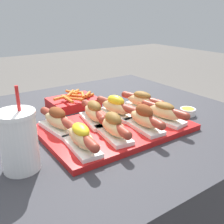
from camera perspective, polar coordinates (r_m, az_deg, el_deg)
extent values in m
cube|color=#333338|center=(1.12, -4.95, -18.25)|extent=(1.18, 0.97, 0.68)
cube|color=red|center=(0.87, 0.75, -3.41)|extent=(0.47, 0.32, 0.02)
cube|color=white|center=(0.73, -6.68, -7.41)|extent=(0.07, 0.16, 0.01)
ellipsoid|color=#DBB77A|center=(0.71, -6.77, -5.44)|extent=(0.06, 0.14, 0.04)
cylinder|color=maroon|center=(0.71, -6.80, -4.92)|extent=(0.04, 0.17, 0.03)
sphere|color=maroon|center=(0.64, -3.73, -7.86)|extent=(0.03, 0.03, 0.03)
sphere|color=maroon|center=(0.78, -9.29, -2.51)|extent=(0.03, 0.03, 0.03)
ellipsoid|color=yellow|center=(0.70, -6.85, -3.82)|extent=(0.05, 0.08, 0.03)
cube|color=white|center=(0.79, 0.24, -4.95)|extent=(0.08, 0.16, 0.01)
ellipsoid|color=#DBB77A|center=(0.77, 0.24, -3.09)|extent=(0.07, 0.14, 0.04)
cylinder|color=maroon|center=(0.77, 0.25, -2.61)|extent=(0.05, 0.17, 0.03)
sphere|color=maroon|center=(0.70, 3.45, -5.10)|extent=(0.03, 0.03, 0.03)
sphere|color=maroon|center=(0.84, -2.42, -0.52)|extent=(0.03, 0.03, 0.03)
ellipsoid|color=brown|center=(0.76, 0.25, -1.45)|extent=(0.05, 0.08, 0.04)
cube|color=white|center=(0.85, 6.86, -3.17)|extent=(0.07, 0.16, 0.01)
ellipsoid|color=#DBB77A|center=(0.83, 6.94, -1.41)|extent=(0.06, 0.14, 0.04)
cylinder|color=maroon|center=(0.83, 6.96, -0.96)|extent=(0.04, 0.17, 0.03)
sphere|color=maroon|center=(0.77, 10.76, -3.01)|extent=(0.03, 0.03, 0.03)
sphere|color=maroon|center=(0.90, 3.70, 0.81)|extent=(0.03, 0.03, 0.03)
ellipsoid|color=brown|center=(0.82, 7.02, 0.21)|extent=(0.05, 0.08, 0.04)
cube|color=white|center=(0.91, 11.14, -1.56)|extent=(0.08, 0.16, 0.01)
ellipsoid|color=#DBB77A|center=(0.90, 11.26, 0.08)|extent=(0.07, 0.14, 0.04)
cylinder|color=maroon|center=(0.90, 11.29, 0.51)|extent=(0.05, 0.17, 0.03)
sphere|color=maroon|center=(0.86, 15.85, -0.99)|extent=(0.03, 0.03, 0.03)
sphere|color=maroon|center=(0.95, 7.18, 1.85)|extent=(0.03, 0.03, 0.03)
ellipsoid|color=brown|center=(0.89, 11.36, 1.33)|extent=(0.05, 0.08, 0.02)
cube|color=white|center=(0.85, -11.62, -3.47)|extent=(0.08, 0.16, 0.01)
ellipsoid|color=#DBB77A|center=(0.83, -11.76, -1.72)|extent=(0.06, 0.14, 0.04)
cylinder|color=maroon|center=(0.83, -11.80, -1.26)|extent=(0.05, 0.17, 0.03)
sphere|color=maroon|center=(0.76, -8.58, -3.11)|extent=(0.03, 0.03, 0.03)
sphere|color=maroon|center=(0.90, -14.52, 0.30)|extent=(0.03, 0.03, 0.03)
ellipsoid|color=brown|center=(0.83, -11.89, -0.20)|extent=(0.05, 0.08, 0.04)
cube|color=white|center=(0.89, -4.08, -1.88)|extent=(0.09, 0.16, 0.01)
ellipsoid|color=#DBB77A|center=(0.88, -4.12, -0.20)|extent=(0.07, 0.14, 0.04)
cylinder|color=maroon|center=(0.87, -4.14, 0.24)|extent=(0.06, 0.17, 0.03)
sphere|color=maroon|center=(0.80, -2.01, -1.75)|extent=(0.03, 0.03, 0.03)
sphere|color=maroon|center=(0.95, -5.93, 1.92)|extent=(0.03, 0.03, 0.03)
ellipsoid|color=brown|center=(0.87, -4.16, 1.24)|extent=(0.05, 0.08, 0.03)
cube|color=white|center=(0.94, 0.81, -0.45)|extent=(0.08, 0.16, 0.01)
ellipsoid|color=#DBB77A|center=(0.93, 0.82, 1.16)|extent=(0.07, 0.14, 0.04)
cylinder|color=maroon|center=(0.93, 0.82, 1.57)|extent=(0.05, 0.17, 0.03)
sphere|color=maroon|center=(0.87, 4.70, 0.19)|extent=(0.03, 0.03, 0.03)
sphere|color=maroon|center=(0.99, -2.61, 2.78)|extent=(0.03, 0.03, 0.03)
ellipsoid|color=yellow|center=(0.92, 0.82, 2.55)|extent=(0.05, 0.08, 0.04)
cube|color=white|center=(1.01, 6.48, 0.95)|extent=(0.09, 0.16, 0.01)
ellipsoid|color=#DBB77A|center=(1.00, 6.55, 2.46)|extent=(0.08, 0.14, 0.04)
cylinder|color=maroon|center=(1.00, 6.56, 2.85)|extent=(0.07, 0.17, 0.03)
sphere|color=maroon|center=(0.95, 10.73, 1.74)|extent=(0.03, 0.03, 0.03)
sphere|color=maroon|center=(1.05, 2.76, 3.84)|extent=(0.03, 0.03, 0.03)
ellipsoid|color=brown|center=(0.99, 6.60, 3.66)|extent=(0.06, 0.08, 0.03)
cylinder|color=white|center=(1.03, 16.14, 0.05)|extent=(0.06, 0.06, 0.03)
cylinder|color=yellow|center=(1.03, 16.18, 0.48)|extent=(0.05, 0.05, 0.01)
cylinder|color=white|center=(0.67, -19.58, -6.40)|extent=(0.09, 0.09, 0.14)
cylinder|color=white|center=(0.64, -20.41, -0.34)|extent=(0.09, 0.09, 0.01)
cylinder|color=red|center=(0.64, -19.83, 2.81)|extent=(0.01, 0.01, 0.06)
cube|color=red|center=(1.09, -8.44, 2.07)|extent=(0.19, 0.15, 0.03)
cylinder|color=orange|center=(1.08, -5.45, 3.35)|extent=(0.08, 0.04, 0.01)
cylinder|color=orange|center=(1.13, -7.52, 4.35)|extent=(0.03, 0.06, 0.01)
cylinder|color=orange|center=(1.07, -6.39, 3.75)|extent=(0.04, 0.06, 0.01)
cylinder|color=orange|center=(1.12, -8.75, 4.26)|extent=(0.03, 0.07, 0.01)
cylinder|color=orange|center=(1.02, -9.70, 2.82)|extent=(0.01, 0.09, 0.01)
cylinder|color=orange|center=(1.04, -8.59, 2.92)|extent=(0.06, 0.08, 0.01)
cylinder|color=orange|center=(1.10, -9.06, 4.01)|extent=(0.06, 0.06, 0.01)
cylinder|color=orange|center=(1.05, -10.93, 3.12)|extent=(0.07, 0.02, 0.01)
cylinder|color=orange|center=(1.13, -8.11, 4.34)|extent=(0.06, 0.04, 0.01)
cylinder|color=orange|center=(1.10, -9.10, 3.46)|extent=(0.06, 0.03, 0.01)
cylinder|color=orange|center=(1.08, -5.28, 3.88)|extent=(0.05, 0.05, 0.01)
cylinder|color=orange|center=(1.09, -7.94, 3.53)|extent=(0.05, 0.05, 0.01)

